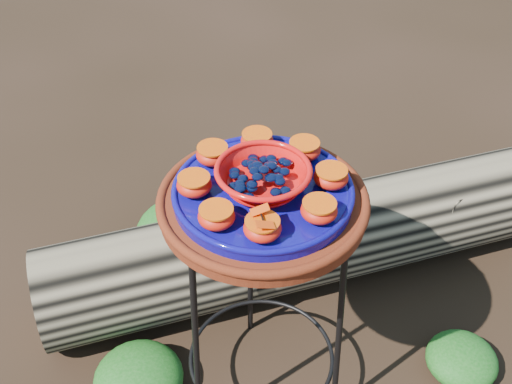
{
  "coord_description": "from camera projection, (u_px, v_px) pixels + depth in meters",
  "views": [
    {
      "loc": [
        -0.18,
        -1.06,
        1.66
      ],
      "look_at": [
        -0.02,
        0.0,
        0.76
      ],
      "focal_mm": 45.0,
      "sensor_mm": 36.0,
      "label": 1
    }
  ],
  "objects": [
    {
      "name": "foliage_back",
      "position": [
        186.0,
        231.0,
        2.27
      ],
      "size": [
        0.36,
        0.36,
        0.18
      ],
      "primitive_type": "ellipsoid",
      "color": "#0D470D",
      "rests_on": "ground"
    },
    {
      "name": "glass_gems",
      "position": [
        263.0,
        164.0,
        1.36
      ],
      "size": [
        0.15,
        0.15,
        0.03
      ],
      "primitive_type": null,
      "color": "black",
      "rests_on": "red_bowl"
    },
    {
      "name": "foliage_left",
      "position": [
        138.0,
        377.0,
        1.84
      ],
      "size": [
        0.26,
        0.26,
        0.13
      ],
      "primitive_type": "ellipsoid",
      "color": "#0D470D",
      "rests_on": "ground"
    },
    {
      "name": "orange_half_0",
      "position": [
        262.0,
        228.0,
        1.27
      ],
      "size": [
        0.08,
        0.08,
        0.04
      ],
      "primitive_type": "ellipsoid",
      "color": "#AE1401",
      "rests_on": "cobalt_plate"
    },
    {
      "name": "orange_half_4",
      "position": [
        257.0,
        141.0,
        1.5
      ],
      "size": [
        0.08,
        0.08,
        0.04
      ],
      "primitive_type": "ellipsoid",
      "color": "#AE1401",
      "rests_on": "cobalt_plate"
    },
    {
      "name": "red_bowl",
      "position": [
        263.0,
        179.0,
        1.38
      ],
      "size": [
        0.2,
        0.2,
        0.06
      ],
      "primitive_type": null,
      "color": "red",
      "rests_on": "cobalt_plate"
    },
    {
      "name": "orange_half_1",
      "position": [
        319.0,
        210.0,
        1.31
      ],
      "size": [
        0.08,
        0.08,
        0.04
      ],
      "primitive_type": "ellipsoid",
      "color": "#AE1401",
      "rests_on": "cobalt_plate"
    },
    {
      "name": "orange_half_7",
      "position": [
        216.0,
        216.0,
        1.3
      ],
      "size": [
        0.08,
        0.08,
        0.04
      ],
      "primitive_type": "ellipsoid",
      "color": "#AE1401",
      "rests_on": "cobalt_plate"
    },
    {
      "name": "terracotta_saucer",
      "position": [
        263.0,
        204.0,
        1.43
      ],
      "size": [
        0.46,
        0.46,
        0.04
      ],
      "primitive_type": "cylinder",
      "color": "#541407",
      "rests_on": "plant_stand"
    },
    {
      "name": "butterfly",
      "position": [
        262.0,
        218.0,
        1.25
      ],
      "size": [
        0.08,
        0.06,
        0.01
      ],
      "primitive_type": null,
      "rotation": [
        0.0,
        0.0,
        0.08
      ],
      "color": "#DD3E09",
      "rests_on": "orange_half_0"
    },
    {
      "name": "driftwood_log",
      "position": [
        302.0,
        240.0,
        2.13
      ],
      "size": [
        1.76,
        0.71,
        0.32
      ],
      "primitive_type": null,
      "rotation": [
        0.0,
        0.0,
        0.16
      ],
      "color": "black",
      "rests_on": "ground"
    },
    {
      "name": "orange_half_3",
      "position": [
        304.0,
        150.0,
        1.47
      ],
      "size": [
        0.08,
        0.08,
        0.04
      ],
      "primitive_type": "ellipsoid",
      "color": "#AE1401",
      "rests_on": "cobalt_plate"
    },
    {
      "name": "orange_half_5",
      "position": [
        213.0,
        154.0,
        1.46
      ],
      "size": [
        0.08,
        0.08,
        0.04
      ],
      "primitive_type": "ellipsoid",
      "color": "#AE1401",
      "rests_on": "cobalt_plate"
    },
    {
      "name": "cobalt_plate",
      "position": [
        263.0,
        193.0,
        1.41
      ],
      "size": [
        0.4,
        0.4,
        0.03
      ],
      "primitive_type": "cylinder",
      "color": "#080050",
      "rests_on": "terracotta_saucer"
    },
    {
      "name": "plant_stand",
      "position": [
        262.0,
        310.0,
        1.67
      ],
      "size": [
        0.44,
        0.44,
        0.7
      ],
      "primitive_type": null,
      "color": "black",
      "rests_on": "ground"
    },
    {
      "name": "foliage_right",
      "position": [
        462.0,
        359.0,
        1.9
      ],
      "size": [
        0.21,
        0.21,
        0.11
      ],
      "primitive_type": "ellipsoid",
      "color": "#0D470D",
      "rests_on": "ground"
    },
    {
      "name": "orange_half_6",
      "position": [
        194.0,
        185.0,
        1.38
      ],
      "size": [
        0.08,
        0.08,
        0.04
      ],
      "primitive_type": "ellipsoid",
      "color": "#AE1401",
      "rests_on": "cobalt_plate"
    },
    {
      "name": "orange_half_2",
      "position": [
        331.0,
        177.0,
        1.4
      ],
      "size": [
        0.08,
        0.08,
        0.04
      ],
      "primitive_type": "ellipsoid",
      "color": "#AE1401",
      "rests_on": "cobalt_plate"
    }
  ]
}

